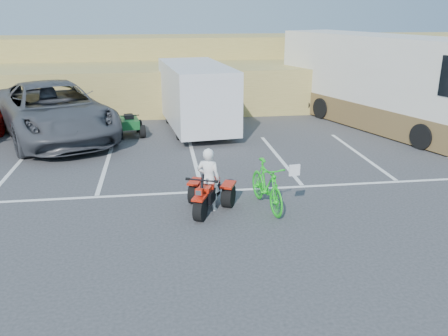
{
  "coord_description": "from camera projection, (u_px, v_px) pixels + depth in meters",
  "views": [
    {
      "loc": [
        -1.03,
        -9.04,
        4.55
      ],
      "look_at": [
        0.41,
        1.31,
        1.0
      ],
      "focal_mm": 38.0,
      "sensor_mm": 36.0,
      "label": 1
    }
  ],
  "objects": [
    {
      "name": "ground",
      "position": [
        213.0,
        233.0,
        10.07
      ],
      "size": [
        100.0,
        100.0,
        0.0
      ],
      "primitive_type": "plane",
      "color": "#343436",
      "rests_on": "ground"
    },
    {
      "name": "red_trike_atv",
      "position": [
        207.0,
        212.0,
        11.13
      ],
      "size": [
        1.58,
        1.77,
        0.95
      ],
      "primitive_type": null,
      "rotation": [
        0.0,
        0.0,
        -0.4
      ],
      "color": "red",
      "rests_on": "ground"
    },
    {
      "name": "grass_embankment",
      "position": [
        178.0,
        72.0,
        24.14
      ],
      "size": [
        40.0,
        8.5,
        3.1
      ],
      "color": "#9A8A46",
      "rests_on": "ground"
    },
    {
      "name": "quad_atv_blue",
      "position": [
        105.0,
        139.0,
        17.24
      ],
      "size": [
        1.04,
        1.35,
        0.85
      ],
      "primitive_type": null,
      "rotation": [
        0.0,
        0.0,
        0.06
      ],
      "color": "navy",
      "rests_on": "ground"
    },
    {
      "name": "rv_motorhome",
      "position": [
        378.0,
        87.0,
        18.94
      ],
      "size": [
        5.6,
        9.98,
        3.5
      ],
      "rotation": [
        0.0,
        0.0,
        0.34
      ],
      "color": "silver",
      "rests_on": "ground"
    },
    {
      "name": "cargo_trailer",
      "position": [
        196.0,
        95.0,
        18.22
      ],
      "size": [
        2.76,
        5.6,
        2.51
      ],
      "rotation": [
        0.0,
        0.0,
        0.12
      ],
      "color": "silver",
      "rests_on": "ground"
    },
    {
      "name": "rider",
      "position": [
        208.0,
        179.0,
        11.03
      ],
      "size": [
        0.65,
        0.55,
        1.51
      ],
      "primitive_type": "imported",
      "rotation": [
        0.0,
        0.0,
        2.74
      ],
      "color": "white",
      "rests_on": "ground"
    },
    {
      "name": "grey_pickup",
      "position": [
        53.0,
        111.0,
        17.17
      ],
      "size": [
        5.88,
        7.92,
        2.0
      ],
      "primitive_type": "imported",
      "rotation": [
        0.0,
        0.0,
        0.4
      ],
      "color": "#43444A",
      "rests_on": "ground"
    },
    {
      "name": "quad_atv_green",
      "position": [
        130.0,
        136.0,
        17.73
      ],
      "size": [
        1.23,
        1.52,
        0.9
      ],
      "primitive_type": null,
      "rotation": [
        0.0,
        0.0,
        0.16
      ],
      "color": "#135322",
      "rests_on": "ground"
    },
    {
      "name": "green_dirt_bike",
      "position": [
        267.0,
        185.0,
        11.18
      ],
      "size": [
        0.82,
        1.96,
        1.14
      ],
      "primitive_type": "imported",
      "rotation": [
        0.0,
        0.0,
        0.16
      ],
      "color": "#14BF19",
      "rests_on": "ground"
    },
    {
      "name": "parking_stripes",
      "position": [
        226.0,
        170.0,
        14.0
      ],
      "size": [
        28.0,
        5.16,
        0.01
      ],
      "color": "white",
      "rests_on": "ground"
    }
  ]
}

